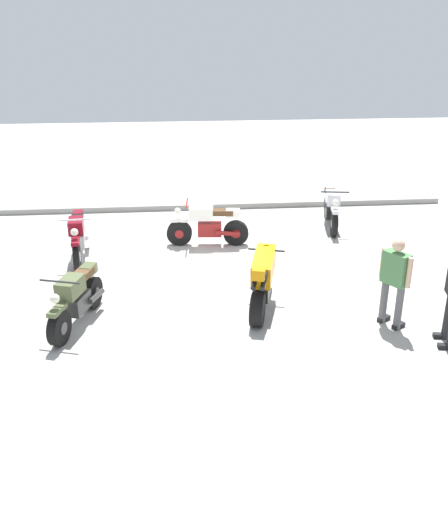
# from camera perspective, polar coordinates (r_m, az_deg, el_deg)

# --- Properties ---
(ground_plane) EXTENTS (40.00, 40.00, 0.00)m
(ground_plane) POSITION_cam_1_polar(r_m,az_deg,el_deg) (12.10, -1.16, -1.82)
(ground_plane) COLOR #ADAAA3
(curb_edge) EXTENTS (14.00, 0.30, 0.15)m
(curb_edge) POSITION_cam_1_polar(r_m,az_deg,el_deg) (16.37, -2.32, 5.04)
(curb_edge) COLOR gray
(curb_edge) RESTS_ON ground
(motorcycle_silver_cruiser) EXTENTS (0.75, 2.09, 1.09)m
(motorcycle_silver_cruiser) POSITION_cam_1_polar(r_m,az_deg,el_deg) (15.02, 10.71, 4.83)
(motorcycle_silver_cruiser) COLOR black
(motorcycle_silver_cruiser) RESTS_ON ground
(motorcycle_orange_sportbike) EXTENTS (0.85, 1.93, 1.14)m
(motorcycle_orange_sportbike) POSITION_cam_1_polar(r_m,az_deg,el_deg) (10.51, 3.91, -2.24)
(motorcycle_orange_sportbike) COLOR black
(motorcycle_orange_sportbike) RESTS_ON ground
(motorcycle_olive_vintage) EXTENTS (0.90, 1.91, 1.07)m
(motorcycle_olive_vintage) POSITION_cam_1_polar(r_m,az_deg,el_deg) (10.28, -14.59, -4.22)
(motorcycle_olive_vintage) COLOR black
(motorcycle_olive_vintage) RESTS_ON ground
(motorcycle_maroon_cruiser) EXTENTS (0.70, 2.09, 1.09)m
(motorcycle_maroon_cruiser) POSITION_cam_1_polar(r_m,az_deg,el_deg) (13.17, -14.43, 1.96)
(motorcycle_maroon_cruiser) COLOR black
(motorcycle_maroon_cruiser) RESTS_ON ground
(motorcycle_cream_vintage) EXTENTS (1.96, 0.70, 1.07)m
(motorcycle_cream_vintage) POSITION_cam_1_polar(r_m,az_deg,el_deg) (13.51, -1.61, 3.06)
(motorcycle_cream_vintage) COLOR black
(motorcycle_cream_vintage) RESTS_ON ground
(person_in_green_shirt) EXTENTS (0.48, 0.59, 1.63)m
(person_in_green_shirt) POSITION_cam_1_polar(r_m,az_deg,el_deg) (10.14, 16.75, -2.09)
(person_in_green_shirt) COLOR #59595B
(person_in_green_shirt) RESTS_ON ground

